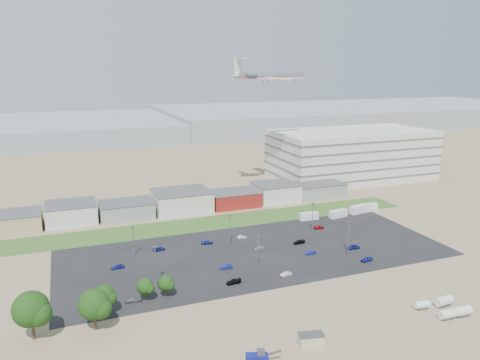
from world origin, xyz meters
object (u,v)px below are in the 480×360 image
parked_car_13 (286,274)px  parked_car_8 (319,227)px  tree_far_left (31,313)px  parked_car_10 (134,299)px  parked_car_4 (226,267)px  parked_car_12 (299,242)px  airliner (271,76)px  storage_tank_nw (422,305)px  parked_car_0 (353,247)px  parked_car_3 (234,281)px  parked_car_1 (311,252)px  parked_car_7 (259,248)px  parked_car_9 (159,249)px  parked_car_2 (367,259)px  telehandler (257,357)px  parked_car_5 (118,267)px  box_trailer_a (309,216)px  parked_car_11 (242,237)px  portable_shed (311,340)px  parked_car_6 (207,242)px

parked_car_13 → parked_car_8: bearing=130.8°
tree_far_left → parked_car_10: (22.31, 8.99, -5.58)m
parked_car_4 → parked_car_10: 29.47m
parked_car_8 → parked_car_12: bearing=134.2°
airliner → parked_car_10: 127.00m
storage_tank_nw → parked_car_8: storage_tank_nw is taller
storage_tank_nw → airliner: size_ratio=0.09×
storage_tank_nw → parked_car_0: storage_tank_nw is taller
parked_car_3 → parked_car_0: bearing=95.1°
airliner → parked_car_12: 87.09m
parked_car_1 → parked_car_7: size_ratio=1.04×
parked_car_9 → parked_car_2: bearing=-126.0°
parked_car_0 → parked_car_10: (-70.64, -10.08, -0.01)m
parked_car_1 → parked_car_9: (-43.31, 19.85, -0.03)m
parked_car_7 → parked_car_9: parked_car_7 is taller
parked_car_3 → parked_car_10: parked_car_3 is taller
storage_tank_nw → parked_car_10: (-63.94, 28.21, -0.51)m
parked_car_10 → parked_car_9: bearing=-18.2°
telehandler → parked_car_4: bearing=96.5°
airliner → parked_car_5: airliner is taller
parked_car_7 → box_trailer_a: bearing=131.1°
parked_car_11 → parked_car_2: bearing=-133.9°
portable_shed → parked_car_8: bearing=70.3°
parked_car_11 → parked_car_12: (15.83, -11.04, 0.04)m
tree_far_left → parked_car_2: tree_far_left is taller
portable_shed → parked_car_9: (-19.23, 62.96, -0.78)m
parked_car_7 → parked_car_11: (-1.40, 11.61, -0.01)m
parked_car_1 → parked_car_6: (-27.48, 19.72, -0.02)m
parked_car_11 → parked_car_4: bearing=152.3°
parked_car_3 → parked_car_7: 24.80m
airliner → parked_car_11: (-35.34, -56.03, -52.07)m
tree_far_left → parked_car_0: bearing=11.6°
box_trailer_a → parked_car_10: size_ratio=1.82×
box_trailer_a → parked_car_1: 34.14m
storage_tank_nw → parked_car_13: size_ratio=1.09×
parked_car_5 → parked_car_9: 16.72m
parked_car_1 → parked_car_13: parked_car_1 is taller
telehandler → parked_car_7: telehandler is taller
storage_tank_nw → parked_car_7: 52.55m
parked_car_8 → parked_car_4: bearing=122.4°
portable_shed → parked_car_1: bearing=72.6°
parked_car_2 → parked_car_4: size_ratio=1.03×
tree_far_left → parked_car_12: tree_far_left is taller
parked_car_3 → parked_car_6: 30.19m
tree_far_left → parked_car_6: tree_far_left is taller
storage_tank_nw → parked_car_3: storage_tank_nw is taller
parked_car_3 → parked_car_1: bearing=102.4°
box_trailer_a → parked_car_7: size_ratio=2.18×
portable_shed → airliner: bearing=81.4°
parked_car_8 → parked_car_9: size_ratio=0.95×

